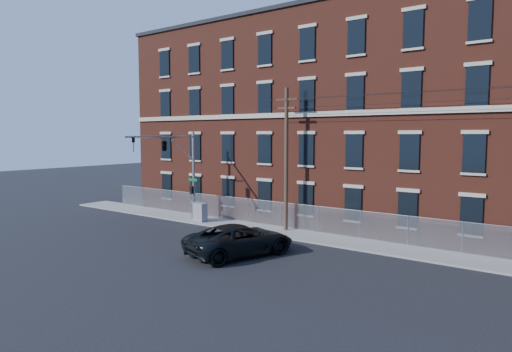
{
  "coord_description": "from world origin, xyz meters",
  "views": [
    {
      "loc": [
        19.21,
        -21.08,
        6.87
      ],
      "look_at": [
        0.54,
        4.0,
        4.0
      ],
      "focal_mm": 31.69,
      "sensor_mm": 36.0,
      "label": 1
    }
  ],
  "objects_px": {
    "traffic_signal_mast": "(171,155)",
    "utility_pole_near": "(286,157)",
    "utility_cabinet": "(200,212)",
    "pickup_truck": "(240,240)"
  },
  "relations": [
    {
      "from": "traffic_signal_mast",
      "to": "utility_pole_near",
      "type": "height_order",
      "value": "utility_pole_near"
    },
    {
      "from": "utility_cabinet",
      "to": "pickup_truck",
      "type": "bearing_deg",
      "value": -24.47
    },
    {
      "from": "traffic_signal_mast",
      "to": "utility_cabinet",
      "type": "bearing_deg",
      "value": 66.79
    },
    {
      "from": "traffic_signal_mast",
      "to": "utility_pole_near",
      "type": "relative_size",
      "value": 0.7
    },
    {
      "from": "traffic_signal_mast",
      "to": "utility_cabinet",
      "type": "distance_m",
      "value": 5.09
    },
    {
      "from": "utility_pole_near",
      "to": "utility_cabinet",
      "type": "xyz_separation_m",
      "value": [
        -7.11,
        -1.33,
        -4.5
      ]
    },
    {
      "from": "utility_pole_near",
      "to": "pickup_truck",
      "type": "relative_size",
      "value": 1.56
    },
    {
      "from": "traffic_signal_mast",
      "to": "utility_cabinet",
      "type": "relative_size",
      "value": 4.89
    },
    {
      "from": "utility_pole_near",
      "to": "pickup_truck",
      "type": "bearing_deg",
      "value": -78.8
    },
    {
      "from": "utility_pole_near",
      "to": "utility_cabinet",
      "type": "distance_m",
      "value": 8.52
    }
  ]
}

